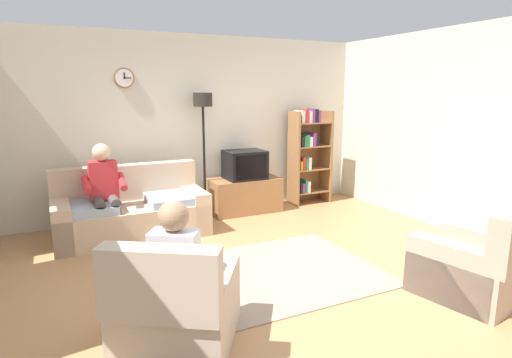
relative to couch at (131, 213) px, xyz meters
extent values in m
plane|color=#B27F51|center=(1.13, -1.86, -0.31)|extent=(12.00, 12.00, 0.00)
cube|color=beige|center=(1.13, 0.80, 1.04)|extent=(6.20, 0.12, 2.70)
cylinder|color=olive|center=(0.13, 0.72, 1.74)|extent=(0.28, 0.03, 0.28)
cylinder|color=white|center=(0.13, 0.70, 1.74)|extent=(0.24, 0.01, 0.24)
cube|color=black|center=(0.13, 0.69, 1.77)|extent=(0.02, 0.01, 0.09)
cube|color=black|center=(0.17, 0.69, 1.74)|extent=(0.11, 0.01, 0.01)
cube|color=beige|center=(3.99, -1.86, 1.04)|extent=(0.12, 5.80, 2.70)
cube|color=tan|center=(0.00, -0.05, -0.10)|extent=(1.90, 0.84, 0.42)
cube|color=tan|center=(0.00, 0.31, 0.35)|extent=(1.90, 0.20, 0.48)
cube|color=tan|center=(0.84, -0.05, -0.03)|extent=(0.22, 0.84, 0.56)
cube|color=tan|center=(-0.84, -0.05, -0.03)|extent=(0.22, 0.84, 0.56)
cube|color=#9EADBC|center=(0.50, -0.10, 0.16)|extent=(0.60, 0.68, 0.10)
cube|color=#9EADBC|center=(-0.50, -0.10, 0.16)|extent=(0.60, 0.68, 0.10)
cube|color=olive|center=(1.80, 0.39, -0.04)|extent=(1.10, 0.56, 0.54)
cube|color=black|center=(1.80, 0.65, -0.02)|extent=(1.10, 0.04, 0.03)
cube|color=black|center=(1.80, 0.37, 0.44)|extent=(0.60, 0.48, 0.44)
cube|color=black|center=(1.80, 0.12, 0.44)|extent=(0.50, 0.01, 0.36)
cube|color=olive|center=(2.72, 0.44, 0.46)|extent=(0.04, 0.36, 1.55)
cube|color=olive|center=(3.36, 0.44, 0.46)|extent=(0.04, 0.36, 1.55)
cube|color=olive|center=(3.04, 0.61, 0.46)|extent=(0.64, 0.02, 1.55)
cube|color=olive|center=(3.04, 0.44, -0.12)|extent=(0.60, 0.34, 0.02)
cube|color=black|center=(2.79, 0.42, -0.02)|extent=(0.04, 0.28, 0.18)
cube|color=#72338C|center=(2.84, 0.42, -0.03)|extent=(0.05, 0.28, 0.16)
cube|color=#267F4C|center=(2.89, 0.42, 0.00)|extent=(0.03, 0.28, 0.22)
cube|color=silver|center=(2.94, 0.42, -0.01)|extent=(0.05, 0.28, 0.19)
cube|color=olive|center=(3.04, 0.44, 0.27)|extent=(0.60, 0.34, 0.02)
cube|color=gold|center=(2.79, 0.42, 0.36)|extent=(0.03, 0.28, 0.15)
cube|color=red|center=(2.84, 0.42, 0.39)|extent=(0.05, 0.28, 0.22)
cube|color=#267F4C|center=(2.89, 0.42, 0.38)|extent=(0.04, 0.28, 0.19)
cube|color=silver|center=(2.95, 0.42, 0.38)|extent=(0.05, 0.28, 0.20)
cube|color=olive|center=(3.04, 0.44, 0.66)|extent=(0.60, 0.34, 0.02)
cube|color=black|center=(2.80, 0.42, 0.76)|extent=(0.05, 0.28, 0.18)
cube|color=#267F4C|center=(2.85, 0.42, 0.76)|extent=(0.03, 0.28, 0.18)
cube|color=#267F4C|center=(2.90, 0.42, 0.76)|extent=(0.05, 0.28, 0.19)
cube|color=silver|center=(2.96, 0.42, 0.75)|extent=(0.06, 0.28, 0.16)
cube|color=#72338C|center=(3.03, 0.42, 0.78)|extent=(0.05, 0.28, 0.22)
cube|color=black|center=(3.08, 0.42, 0.75)|extent=(0.04, 0.28, 0.16)
cube|color=olive|center=(3.04, 0.44, 1.04)|extent=(0.60, 0.34, 0.02)
cube|color=silver|center=(2.80, 0.42, 1.15)|extent=(0.06, 0.28, 0.20)
cube|color=red|center=(2.87, 0.42, 1.16)|extent=(0.06, 0.28, 0.22)
cube|color=silver|center=(2.94, 0.42, 1.14)|extent=(0.06, 0.28, 0.18)
cube|color=#72338C|center=(3.00, 0.42, 1.16)|extent=(0.05, 0.28, 0.21)
cube|color=black|center=(3.06, 0.42, 1.16)|extent=(0.05, 0.28, 0.21)
cube|color=#72338C|center=(3.11, 0.42, 1.15)|extent=(0.04, 0.28, 0.19)
cylinder|color=black|center=(1.19, 0.49, -0.30)|extent=(0.28, 0.28, 0.03)
cylinder|color=black|center=(1.19, 0.49, 0.54)|extent=(0.04, 0.04, 1.70)
cylinder|color=black|center=(1.19, 0.49, 1.44)|extent=(0.28, 0.28, 0.20)
cube|color=#BCAD99|center=(-0.12, -2.65, -0.11)|extent=(1.12, 1.14, 0.40)
cube|color=#BCAD99|center=(-0.31, -2.96, 0.34)|extent=(0.77, 0.58, 0.50)
cube|color=#BCAD99|center=(-0.36, -2.47, -0.03)|extent=(0.60, 0.78, 0.56)
cube|color=#BCAD99|center=(0.15, -2.79, -0.03)|extent=(0.60, 0.78, 0.56)
cube|color=tan|center=(2.53, -3.07, -0.11)|extent=(0.96, 0.99, 0.40)
cube|color=tan|center=(2.23, -3.11, -0.03)|extent=(0.36, 0.82, 0.56)
cube|color=tan|center=(2.82, -2.99, -0.03)|extent=(0.36, 0.82, 0.56)
cube|color=gray|center=(1.09, -1.86, -0.31)|extent=(2.20, 1.70, 0.01)
cube|color=red|center=(-0.32, 0.00, 0.47)|extent=(0.34, 0.20, 0.48)
sphere|color=#D8AD8C|center=(-0.32, -0.01, 0.82)|extent=(0.22, 0.22, 0.22)
cylinder|color=#4C4742|center=(-0.23, -0.19, 0.23)|extent=(0.13, 0.38, 0.13)
cylinder|color=#4C4742|center=(-0.41, -0.19, 0.23)|extent=(0.13, 0.38, 0.13)
cylinder|color=#4C4742|center=(-0.23, -0.38, -0.05)|extent=(0.11, 0.11, 0.52)
cylinder|color=#4C4742|center=(-0.41, -0.38, -0.05)|extent=(0.11, 0.11, 0.52)
cylinder|color=red|center=(-0.11, -0.10, 0.45)|extent=(0.09, 0.33, 0.20)
cylinder|color=red|center=(-0.53, -0.10, 0.45)|extent=(0.09, 0.33, 0.20)
cube|color=silver|center=(-0.14, -2.69, 0.35)|extent=(0.39, 0.35, 0.48)
sphere|color=#A37A5B|center=(-0.14, -2.68, 0.70)|extent=(0.22, 0.22, 0.22)
cylinder|color=#2D334C|center=(-0.12, -2.48, 0.11)|extent=(0.31, 0.39, 0.13)
cylinder|color=#2D334C|center=(0.03, -2.58, 0.11)|extent=(0.31, 0.39, 0.13)
cylinder|color=#2D334C|center=(-0.02, -2.32, -0.11)|extent=(0.15, 0.15, 0.40)
cylinder|color=#2D334C|center=(0.14, -2.42, -0.11)|extent=(0.15, 0.15, 0.40)
cylinder|color=silver|center=(-0.27, -2.49, 0.33)|extent=(0.25, 0.33, 0.20)
cylinder|color=silver|center=(0.09, -2.72, 0.33)|extent=(0.25, 0.33, 0.20)
camera|label=1|loc=(-0.87, -5.51, 1.56)|focal=29.73mm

